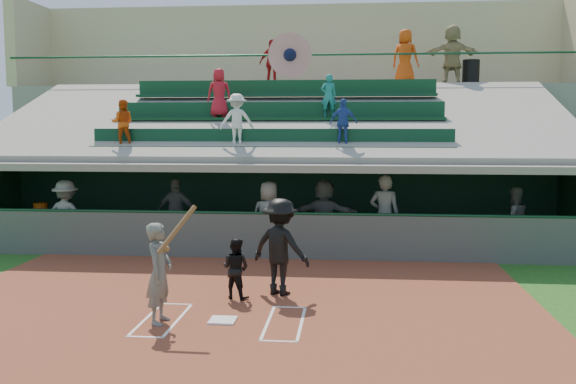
# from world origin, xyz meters

# --- Properties ---
(ground) EXTENTS (100.00, 100.00, 0.00)m
(ground) POSITION_xyz_m (0.00, 0.00, 0.00)
(ground) COLOR #1D4F16
(ground) RESTS_ON ground
(dirt_slab) EXTENTS (11.00, 9.00, 0.02)m
(dirt_slab) POSITION_xyz_m (0.00, 0.50, 0.01)
(dirt_slab) COLOR brown
(dirt_slab) RESTS_ON ground
(home_plate) EXTENTS (0.43, 0.43, 0.03)m
(home_plate) POSITION_xyz_m (0.00, 0.00, 0.04)
(home_plate) COLOR silver
(home_plate) RESTS_ON dirt_slab
(batters_box_chalk) EXTENTS (2.65, 1.85, 0.01)m
(batters_box_chalk) POSITION_xyz_m (0.00, 0.00, 0.02)
(batters_box_chalk) COLOR white
(batters_box_chalk) RESTS_ON dirt_slab
(dugout_floor) EXTENTS (16.00, 3.50, 0.04)m
(dugout_floor) POSITION_xyz_m (0.00, 6.75, 0.02)
(dugout_floor) COLOR gray
(dugout_floor) RESTS_ON ground
(concourse_slab) EXTENTS (20.00, 3.00, 4.60)m
(concourse_slab) POSITION_xyz_m (0.00, 13.50, 2.30)
(concourse_slab) COLOR gray
(concourse_slab) RESTS_ON ground
(grandstand) EXTENTS (20.40, 10.40, 7.80)m
(grandstand) POSITION_xyz_m (-0.01, 10.51, 2.26)
(grandstand) COLOR #4C514C
(grandstand) RESTS_ON ground
(batter_at_plate) EXTENTS (0.84, 0.73, 1.95)m
(batter_at_plate) POSITION_xyz_m (-0.99, -0.19, 0.86)
(batter_at_plate) COLOR #565853
(batter_at_plate) RESTS_ON dirt_slab
(catcher) EXTENTS (0.67, 0.60, 1.13)m
(catcher) POSITION_xyz_m (-0.03, 1.42, 0.59)
(catcher) COLOR black
(catcher) RESTS_ON dirt_slab
(home_umpire) EXTENTS (1.36, 1.12, 1.83)m
(home_umpire) POSITION_xyz_m (0.76, 1.78, 0.94)
(home_umpire) COLOR black
(home_umpire) RESTS_ON dirt_slab
(dugout_bench) EXTENTS (12.66, 5.92, 0.41)m
(dugout_bench) POSITION_xyz_m (0.29, 8.14, 0.25)
(dugout_bench) COLOR olive
(dugout_bench) RESTS_ON dugout_floor
(white_table) EXTENTS (0.85, 0.65, 0.72)m
(white_table) POSITION_xyz_m (-6.29, 6.42, 0.40)
(white_table) COLOR white
(white_table) RESTS_ON dugout_floor
(water_cooler) EXTENTS (0.36, 0.36, 0.36)m
(water_cooler) POSITION_xyz_m (-6.30, 6.42, 0.94)
(water_cooler) COLOR #D3540C
(water_cooler) RESTS_ON white_table
(dugout_player_a) EXTENTS (1.18, 0.70, 1.80)m
(dugout_player_a) POSITION_xyz_m (-5.07, 5.30, 0.94)
(dugout_player_a) COLOR #5D605B
(dugout_player_a) RESTS_ON dugout_floor
(dugout_player_b) EXTENTS (1.06, 0.46, 1.79)m
(dugout_player_b) POSITION_xyz_m (-2.48, 6.28, 0.93)
(dugout_player_b) COLOR #565853
(dugout_player_b) RESTS_ON dugout_floor
(dugout_player_c) EXTENTS (0.92, 0.63, 1.82)m
(dugout_player_c) POSITION_xyz_m (0.09, 5.42, 0.95)
(dugout_player_c) COLOR #5F625D
(dugout_player_c) RESTS_ON dugout_floor
(dugout_player_d) EXTENTS (1.75, 0.85, 1.81)m
(dugout_player_d) POSITION_xyz_m (1.43, 6.16, 0.95)
(dugout_player_d) COLOR #5B5D58
(dugout_player_d) RESTS_ON dugout_floor
(dugout_player_e) EXTENTS (0.80, 0.59, 1.99)m
(dugout_player_e) POSITION_xyz_m (2.92, 5.51, 1.04)
(dugout_player_e) COLOR #535550
(dugout_player_e) RESTS_ON dugout_floor
(dugout_player_f) EXTENTS (0.92, 0.79, 1.66)m
(dugout_player_f) POSITION_xyz_m (6.15, 6.14, 0.87)
(dugout_player_f) COLOR #535551
(dugout_player_f) RESTS_ON dugout_floor
(trash_bin) EXTENTS (0.58, 0.58, 0.87)m
(trash_bin) POSITION_xyz_m (6.22, 12.92, 5.04)
(trash_bin) COLOR black
(trash_bin) RESTS_ON concourse_slab
(concourse_staff_a) EXTENTS (1.03, 0.58, 1.66)m
(concourse_staff_a) POSITION_xyz_m (-0.71, 12.88, 5.43)
(concourse_staff_a) COLOR #A51213
(concourse_staff_a) RESTS_ON concourse_slab
(concourse_staff_b) EXTENTS (1.07, 0.88, 1.87)m
(concourse_staff_b) POSITION_xyz_m (3.91, 12.37, 5.53)
(concourse_staff_b) COLOR #CF430C
(concourse_staff_b) RESTS_ON concourse_slab
(concourse_staff_c) EXTENTS (1.88, 0.60, 2.03)m
(concourse_staff_c) POSITION_xyz_m (5.53, 12.63, 5.62)
(concourse_staff_c) COLOR tan
(concourse_staff_c) RESTS_ON concourse_slab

